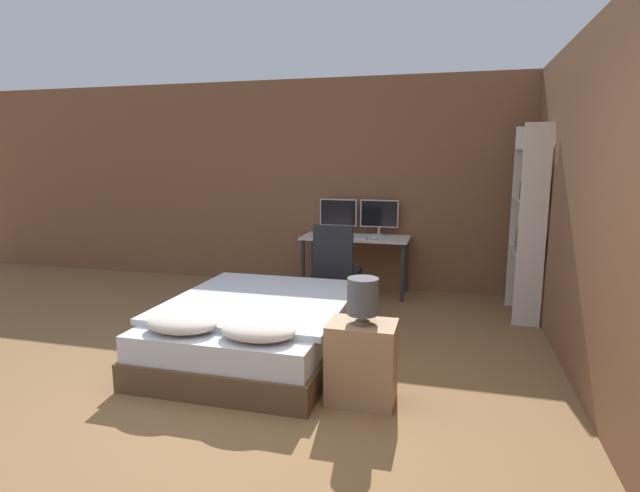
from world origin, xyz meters
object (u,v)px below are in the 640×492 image
desk (355,244)px  office_chair (336,276)px  bedside_lamp (363,297)px  bed (257,328)px  nightstand (362,362)px  keyboard (353,238)px  computer_mouse (374,238)px  monitor_right (379,215)px  monitor_left (338,214)px  bookshelf (529,216)px

desk → office_chair: office_chair is taller
bedside_lamp → desk: (-0.58, 2.80, -0.14)m
bed → nightstand: bearing=-30.5°
keyboard → computer_mouse: 0.26m
desk → keyboard: (-0.00, -0.18, 0.11)m
desk → nightstand: bearing=-78.2°
bed → desk: bearing=78.4°
bed → monitor_right: (0.72, 2.38, 0.74)m
bed → monitor_left: 2.50m
bed → monitor_left: (0.19, 2.38, 0.74)m
nightstand → bookshelf: 2.78m
computer_mouse → keyboard: bearing=180.0°
monitor_right → bed: bearing=-106.8°
monitor_left → keyboard: bearing=-54.1°
office_chair → monitor_right: bearing=71.0°
bed → bookshelf: size_ratio=0.96×
keyboard → nightstand: bearing=-77.4°
keyboard → office_chair: size_ratio=0.35×
monitor_right → computer_mouse: monitor_right is taller
computer_mouse → bookshelf: size_ratio=0.03×
nightstand → office_chair: bearing=107.9°
desk → bed: bearing=-101.6°
bedside_lamp → monitor_right: monitor_right is taller
monitor_left → computer_mouse: size_ratio=6.89×
monitor_right → bookshelf: size_ratio=0.24×
computer_mouse → bedside_lamp: bearing=-83.0°
bookshelf → computer_mouse: bearing=168.9°
desk → monitor_right: bearing=34.9°
monitor_left → monitor_right: (0.53, 0.00, 0.00)m
monitor_right → office_chair: size_ratio=0.49×
bedside_lamp → bed: bearing=149.5°
monitor_left → monitor_right: bearing=0.0°
nightstand → bedside_lamp: bedside_lamp is taller
monitor_right → computer_mouse: bearing=-90.3°
desk → bookshelf: bearing=-14.8°
bedside_lamp → monitor_left: bearing=105.9°
bedside_lamp → bookshelf: bearing=59.6°
bedside_lamp → bookshelf: (1.34, 2.29, 0.33)m
computer_mouse → office_chair: (-0.33, -0.60, -0.35)m
monitor_right → office_chair: monitor_right is taller
bedside_lamp → monitor_right: 3.01m
monitor_left → computer_mouse: 0.69m
keyboard → office_chair: 0.69m
desk → bookshelf: size_ratio=0.65×
monitor_right → computer_mouse: 0.44m
computer_mouse → nightstand: bearing=-83.0°
nightstand → monitor_left: size_ratio=1.19×
nightstand → keyboard: 2.72m
bed → keyboard: keyboard is taller
bed → desk: size_ratio=1.47×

